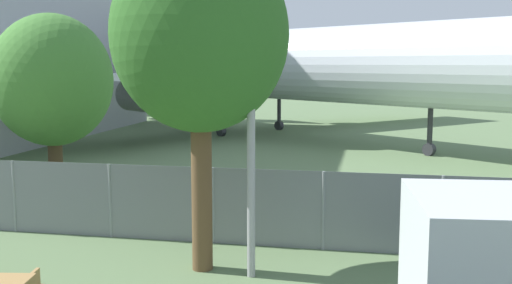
% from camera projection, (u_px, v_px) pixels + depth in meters
% --- Properties ---
extents(perimeter_fence, '(56.07, 0.07, 1.79)m').
position_uv_depth(perimeter_fence, '(213.00, 206.00, 13.83)').
color(perimeter_fence, gray).
rests_on(perimeter_fence, ground).
extents(airplane, '(35.12, 28.96, 11.87)m').
position_uv_depth(airplane, '(265.00, 65.00, 34.59)').
color(airplane, silver).
rests_on(airplane, ground).
extents(tree_near_hangar, '(3.46, 3.46, 6.62)m').
position_uv_depth(tree_near_hangar, '(200.00, 36.00, 11.58)').
color(tree_near_hangar, brown).
rests_on(tree_near_hangar, ground).
extents(tree_far_right, '(3.37, 3.37, 5.55)m').
position_uv_depth(tree_far_right, '(52.00, 81.00, 16.76)').
color(tree_far_right, '#4C3823').
rests_on(tree_far_right, ground).
extents(light_mast, '(0.44, 0.44, 6.57)m').
position_uv_depth(light_mast, '(251.00, 66.00, 11.24)').
color(light_mast, '#99999E').
rests_on(light_mast, ground).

